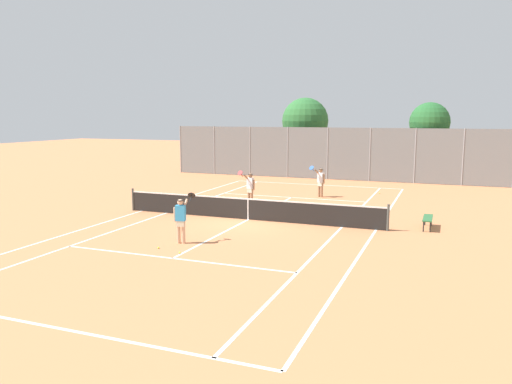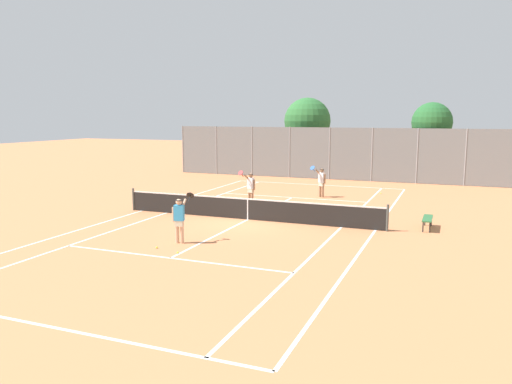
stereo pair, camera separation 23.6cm
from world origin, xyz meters
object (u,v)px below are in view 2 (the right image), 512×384
object	(u,v)px
player_far_right	(321,181)
player_far_left	(251,187)
tree_behind_left	(306,122)
loose_tennis_ball_1	(381,193)
loose_tennis_ball_0	(157,247)
player_near_side	(179,218)
loose_tennis_ball_3	(264,201)
courtside_bench	(428,219)
tree_behind_right	(432,124)
tennis_net	(248,208)
loose_tennis_ball_2	(178,253)

from	to	relation	value
player_far_right	player_far_left	bearing A→B (deg)	-127.30
tree_behind_left	player_far_right	bearing A→B (deg)	-69.47
player_far_left	loose_tennis_ball_1	bearing A→B (deg)	46.63
loose_tennis_ball_0	tree_behind_left	xyz separation A→B (m)	(-1.47, 23.33, 3.98)
player_near_side	loose_tennis_ball_0	world-z (taller)	player_near_side
loose_tennis_ball_3	courtside_bench	world-z (taller)	courtside_bench
player_near_side	courtside_bench	xyz separation A→B (m)	(8.09, 5.62, -0.52)
player_far_right	tree_behind_right	size ratio (longest dim) A/B	0.33
loose_tennis_ball_0	loose_tennis_ball_1	world-z (taller)	same
tennis_net	player_far_right	xyz separation A→B (m)	(1.45, 7.15, 0.42)
player_far_left	loose_tennis_ball_1	world-z (taller)	player_far_left
tennis_net	player_far_right	distance (m)	7.30
courtside_bench	tree_behind_right	distance (m)	16.04
loose_tennis_ball_2	tree_behind_left	size ratio (longest dim) A/B	0.01
loose_tennis_ball_3	tree_behind_right	distance (m)	14.81
loose_tennis_ball_2	courtside_bench	distance (m)	10.13
tennis_net	loose_tennis_ball_1	bearing A→B (deg)	65.30
loose_tennis_ball_2	tree_behind_left	bearing A→B (deg)	95.95
loose_tennis_ball_0	tree_behind_left	world-z (taller)	tree_behind_left
player_far_left	tree_behind_right	distance (m)	15.67
player_far_left	courtside_bench	bearing A→B (deg)	-16.07
player_near_side	loose_tennis_ball_1	xyz separation A→B (m)	(5.10, 14.17, -0.89)
player_far_left	tree_behind_left	bearing A→B (deg)	94.87
tennis_net	loose_tennis_ball_2	xyz separation A→B (m)	(-0.06, -5.84, -0.48)
player_far_right	courtside_bench	bearing A→B (deg)	-45.93
tennis_net	loose_tennis_ball_0	world-z (taller)	tennis_net
loose_tennis_ball_2	tree_behind_right	size ratio (longest dim) A/B	0.01
loose_tennis_ball_0	player_far_left	bearing A→B (deg)	91.58
player_near_side	loose_tennis_ball_3	size ratio (longest dim) A/B	26.88
loose_tennis_ball_0	tree_behind_right	xyz separation A→B (m)	(7.76, 22.19, 3.91)
loose_tennis_ball_2	tree_behind_left	distance (m)	24.08
loose_tennis_ball_3	tree_behind_right	size ratio (longest dim) A/B	0.01
loose_tennis_ball_1	tree_behind_left	xyz separation A→B (m)	(-6.92, 8.22, 3.98)
loose_tennis_ball_3	courtside_bench	size ratio (longest dim) A/B	0.04
loose_tennis_ball_1	loose_tennis_ball_2	world-z (taller)	same
player_far_left	loose_tennis_ball_1	distance (m)	8.36
player_far_left	loose_tennis_ball_3	distance (m)	1.45
loose_tennis_ball_2	tree_behind_left	xyz separation A→B (m)	(-2.46, 23.62, 3.98)
tree_behind_right	loose_tennis_ball_1	bearing A→B (deg)	-108.02
player_near_side	loose_tennis_ball_1	world-z (taller)	player_near_side
loose_tennis_ball_2	courtside_bench	world-z (taller)	courtside_bench
tree_behind_left	tree_behind_right	distance (m)	9.30
player_far_left	tree_behind_right	size ratio (longest dim) A/B	0.33
player_near_side	loose_tennis_ball_1	bearing A→B (deg)	70.23
player_far_left	loose_tennis_ball_0	world-z (taller)	player_far_left
tennis_net	courtside_bench	world-z (taller)	tennis_net
loose_tennis_ball_1	player_far_left	bearing A→B (deg)	-133.37
tree_behind_left	player_far_left	bearing A→B (deg)	-85.13
loose_tennis_ball_0	tree_behind_right	bearing A→B (deg)	70.72
loose_tennis_ball_1	tree_behind_left	size ratio (longest dim) A/B	0.01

